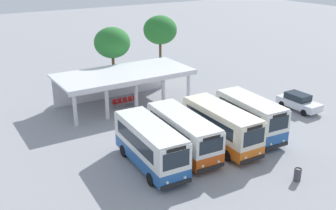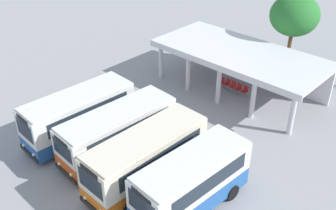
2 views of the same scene
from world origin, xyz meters
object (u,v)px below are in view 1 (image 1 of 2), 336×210
(waiting_chair_second_from_end, at_px, (120,102))
(city_bus_second_in_row, at_px, (183,132))
(litter_bin_apron, at_px, (298,175))
(waiting_chair_middle_seat, at_px, (125,101))
(city_bus_fourth_amber, at_px, (250,116))
(parked_car_flank, at_px, (299,102))
(city_bus_middle_cream, at_px, (221,125))
(waiting_chair_end_by_column, at_px, (115,103))
(city_bus_nearest_orange, at_px, (150,144))
(waiting_chair_fourth_seat, at_px, (130,100))
(waiting_chair_fifth_seat, at_px, (135,99))

(waiting_chair_second_from_end, bearing_deg, city_bus_second_in_row, -90.46)
(litter_bin_apron, bearing_deg, city_bus_second_in_row, 119.75)
(waiting_chair_middle_seat, bearing_deg, city_bus_fourth_amber, -64.45)
(waiting_chair_middle_seat, bearing_deg, parked_car_flank, -35.35)
(city_bus_middle_cream, xyz_separation_m, parked_car_flank, (11.37, 2.12, -0.94))
(city_bus_second_in_row, bearing_deg, city_bus_fourth_amber, -4.41)
(waiting_chair_end_by_column, bearing_deg, city_bus_second_in_row, -87.62)
(city_bus_middle_cream, distance_m, parked_car_flank, 11.61)
(parked_car_flank, distance_m, waiting_chair_second_from_end, 17.50)
(city_bus_nearest_orange, height_order, parked_car_flank, city_bus_nearest_orange)
(litter_bin_apron, bearing_deg, city_bus_middle_cream, 99.16)
(waiting_chair_second_from_end, relative_size, waiting_chair_fourth_seat, 1.00)
(city_bus_middle_cream, height_order, waiting_chair_fifth_seat, city_bus_middle_cream)
(city_bus_second_in_row, relative_size, waiting_chair_second_from_end, 9.04)
(waiting_chair_fourth_seat, relative_size, waiting_chair_fifth_seat, 1.00)
(city_bus_nearest_orange, height_order, waiting_chair_fifth_seat, city_bus_nearest_orange)
(city_bus_nearest_orange, xyz_separation_m, waiting_chair_fifth_seat, (4.93, 11.95, -1.25))
(waiting_chair_end_by_column, relative_size, waiting_chair_fourth_seat, 1.00)
(city_bus_middle_cream, relative_size, waiting_chair_second_from_end, 8.88)
(city_bus_nearest_orange, distance_m, waiting_chair_second_from_end, 12.46)
(city_bus_middle_cream, distance_m, waiting_chair_middle_seat, 12.28)
(city_bus_nearest_orange, distance_m, waiting_chair_middle_seat, 12.57)
(waiting_chair_second_from_end, distance_m, litter_bin_apron, 19.27)
(city_bus_nearest_orange, xyz_separation_m, city_bus_middle_cream, (6.30, -0.04, -0.01))
(city_bus_middle_cream, bearing_deg, waiting_chair_fourth_seat, 99.20)
(city_bus_second_in_row, height_order, waiting_chair_end_by_column, city_bus_second_in_row)
(waiting_chair_end_by_column, xyz_separation_m, waiting_chair_second_from_end, (0.56, 0.06, 0.00))
(city_bus_fourth_amber, bearing_deg, city_bus_nearest_orange, -179.39)
(waiting_chair_fourth_seat, bearing_deg, litter_bin_apron, -80.81)
(city_bus_fourth_amber, height_order, waiting_chair_fifth_seat, city_bus_fourth_amber)
(city_bus_nearest_orange, bearing_deg, litter_bin_apron, -42.77)
(waiting_chair_second_from_end, relative_size, waiting_chair_middle_seat, 1.00)
(parked_car_flank, relative_size, waiting_chair_fourth_seat, 5.06)
(city_bus_second_in_row, xyz_separation_m, city_bus_middle_cream, (3.15, -0.63, 0.08))
(waiting_chair_second_from_end, relative_size, litter_bin_apron, 0.96)
(waiting_chair_second_from_end, distance_m, waiting_chair_middle_seat, 0.56)
(city_bus_middle_cream, bearing_deg, waiting_chair_end_by_column, 106.86)
(city_bus_second_in_row, relative_size, waiting_chair_fourth_seat, 9.04)
(waiting_chair_middle_seat, bearing_deg, waiting_chair_fourth_seat, -0.24)
(waiting_chair_fourth_seat, height_order, waiting_chair_fifth_seat, same)
(city_bus_middle_cream, height_order, waiting_chair_middle_seat, city_bus_middle_cream)
(waiting_chair_end_by_column, bearing_deg, waiting_chair_second_from_end, 5.87)
(city_bus_second_in_row, bearing_deg, waiting_chair_middle_seat, 86.70)
(city_bus_fourth_amber, bearing_deg, waiting_chair_second_from_end, 117.62)
(waiting_chair_second_from_end, relative_size, waiting_chair_fifth_seat, 1.00)
(city_bus_second_in_row, relative_size, parked_car_flank, 1.79)
(parked_car_flank, distance_m, waiting_chair_fourth_seat, 16.55)
(city_bus_fourth_amber, distance_m, waiting_chair_middle_seat, 13.16)
(waiting_chair_second_from_end, bearing_deg, city_bus_fourth_amber, -62.38)
(parked_car_flank, distance_m, waiting_chair_fifth_seat, 16.12)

